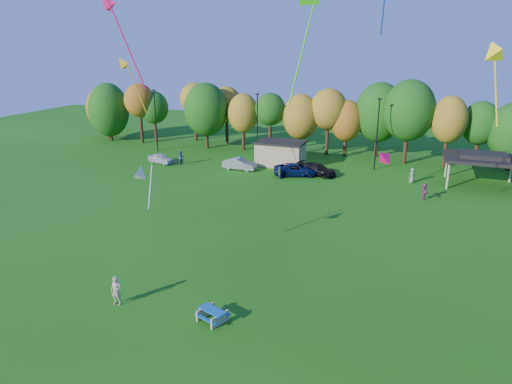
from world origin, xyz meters
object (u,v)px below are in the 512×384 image
(car_c, at_px, (296,170))
(picnic_table, at_px, (212,314))
(car_d, at_px, (317,169))
(car_b, at_px, (240,164))
(kite_flyer, at_px, (116,291))
(car_a, at_px, (161,159))

(car_c, bearing_deg, picnic_table, 166.49)
(car_d, bearing_deg, picnic_table, -161.06)
(car_b, xyz_separation_m, car_c, (7.51, -0.27, 0.03))
(picnic_table, height_order, kite_flyer, kite_flyer)
(car_a, height_order, car_c, car_c)
(picnic_table, bearing_deg, car_b, 130.29)
(picnic_table, relative_size, kite_flyer, 1.11)
(kite_flyer, bearing_deg, car_a, 112.51)
(kite_flyer, bearing_deg, picnic_table, -0.44)
(car_d, bearing_deg, car_a, 110.96)
(picnic_table, bearing_deg, car_a, 146.68)
(car_a, relative_size, car_b, 0.89)
(car_a, distance_m, car_b, 11.22)
(car_b, distance_m, car_c, 7.51)
(picnic_table, relative_size, car_a, 0.54)
(picnic_table, height_order, car_c, car_c)
(car_c, height_order, car_d, car_c)
(kite_flyer, xyz_separation_m, car_d, (5.27, 33.02, -0.22))
(kite_flyer, bearing_deg, car_d, 76.84)
(kite_flyer, height_order, car_a, kite_flyer)
(car_a, height_order, car_d, car_d)
(kite_flyer, bearing_deg, car_b, 94.07)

